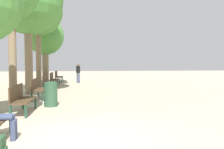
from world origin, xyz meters
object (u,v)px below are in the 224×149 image
tree_row_3 (38,12)px  trash_bin (51,94)px  bench_row_4 (54,78)px  bench_row_1 (21,97)px  bench_row_2 (38,87)px  bench_row_3 (47,82)px  bench_row_5 (58,76)px  tree_row_4 (45,37)px  pedestrian_near (78,72)px

tree_row_3 → trash_bin: tree_row_3 is taller
bench_row_4 → trash_bin: bench_row_4 is taller
bench_row_1 → bench_row_2: (0.00, 3.23, 0.00)m
bench_row_3 → trash_bin: bearing=-80.9°
bench_row_5 → tree_row_4: 3.70m
bench_row_2 → pedestrian_near: size_ratio=1.06×
bench_row_2 → bench_row_1: bearing=-90.0°
bench_row_3 → trash_bin: 5.36m
bench_row_5 → trash_bin: bearing=-85.9°
bench_row_2 → bench_row_4: bearing=90.0°
bench_row_1 → pedestrian_near: pedestrian_near is taller
bench_row_1 → pedestrian_near: bearing=81.7°
bench_row_4 → pedestrian_near: pedestrian_near is taller
bench_row_3 → bench_row_4: same height
pedestrian_near → trash_bin: 10.73m
tree_row_3 → pedestrian_near: (2.49, 3.81, -4.05)m
tree_row_3 → trash_bin: (1.60, -6.87, -4.50)m
bench_row_4 → tree_row_3: bearing=-114.5°
bench_row_3 → tree_row_3: (-0.75, 1.58, 4.43)m
bench_row_5 → pedestrian_near: size_ratio=1.06×
bench_row_2 → tree_row_4: (-0.75, 7.83, 3.10)m
bench_row_2 → bench_row_5: 9.70m
bench_row_1 → tree_row_3: bearing=95.3°
bench_row_1 → tree_row_4: size_ratio=0.33×
bench_row_2 → tree_row_4: 8.45m
bench_row_1 → tree_row_4: 11.51m
bench_row_1 → bench_row_4: bearing=90.0°
bench_row_2 → trash_bin: size_ratio=1.80×
bench_row_2 → pedestrian_near: bearing=78.6°
bench_row_5 → trash_bin: bench_row_5 is taller
bench_row_3 → pedestrian_near: bearing=72.2°
pedestrian_near → tree_row_3: bearing=-123.1°
tree_row_3 → tree_row_4: (0.00, 3.01, -1.34)m
bench_row_3 → bench_row_4: size_ratio=1.00×
bench_row_5 → pedestrian_near: pedestrian_near is taller
bench_row_2 → tree_row_4: bearing=95.5°
bench_row_2 → tree_row_4: size_ratio=0.33×
bench_row_3 → bench_row_4: bearing=90.0°
tree_row_4 → bench_row_5: bearing=68.1°
bench_row_3 → bench_row_4: (0.00, 3.23, 0.00)m
bench_row_4 → pedestrian_near: (1.74, 2.16, 0.39)m
bench_row_3 → bench_row_5: bearing=90.0°
bench_row_3 → tree_row_3: bearing=115.5°
tree_row_4 → trash_bin: (1.60, -9.88, -3.16)m
bench_row_2 → bench_row_5: same height
pedestrian_near → trash_bin: bearing=-94.7°
bench_row_1 → trash_bin: bench_row_1 is taller
bench_row_2 → bench_row_5: bearing=90.0°
bench_row_1 → bench_row_4: (0.00, 9.70, 0.00)m
bench_row_2 → bench_row_3: size_ratio=1.00×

